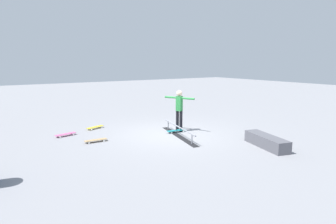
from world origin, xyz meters
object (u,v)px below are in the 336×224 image
at_px(loose_skateboard_natural, 96,140).
at_px(skateboard_main, 176,131).
at_px(skate_ledge, 266,141).
at_px(grind_rail, 179,132).
at_px(loose_skateboard_pink, 66,134).
at_px(skater_main, 179,108).
at_px(loose_skateboard_yellow, 95,127).

bearing_deg(loose_skateboard_natural, skateboard_main, 175.39).
bearing_deg(skate_ledge, skateboard_main, 22.44).
relative_size(skate_ledge, skateboard_main, 2.26).
height_order(grind_rail, loose_skateboard_natural, grind_rail).
relative_size(skateboard_main, loose_skateboard_pink, 0.99).
xyz_separation_m(skater_main, loose_skateboard_yellow, (2.30, 2.78, -0.91)).
bearing_deg(loose_skateboard_natural, loose_skateboard_yellow, -106.18).
relative_size(loose_skateboard_yellow, loose_skateboard_natural, 1.01).
height_order(skate_ledge, loose_skateboard_yellow, skate_ledge).
relative_size(skateboard_main, loose_skateboard_natural, 1.01).
xyz_separation_m(skate_ledge, loose_skateboard_natural, (3.74, 4.62, -0.12)).
bearing_deg(skate_ledge, skater_main, 18.63).
xyz_separation_m(skate_ledge, skater_main, (3.45, 1.16, 0.79)).
xyz_separation_m(grind_rail, loose_skateboard_yellow, (2.97, 2.30, -0.10)).
bearing_deg(loose_skateboard_yellow, loose_skateboard_pink, 1.90).
distance_m(skate_ledge, loose_skateboard_natural, 5.94).
relative_size(grind_rail, loose_skateboard_natural, 3.83).
xyz_separation_m(loose_skateboard_yellow, loose_skateboard_natural, (-2.01, 0.68, 0.00)).
height_order(grind_rail, skateboard_main, grind_rail).
relative_size(skater_main, skateboard_main, 2.08).
bearing_deg(grind_rail, skateboard_main, -13.10).
bearing_deg(loose_skateboard_yellow, skateboard_main, 116.50).
distance_m(grind_rail, skateboard_main, 0.63).
height_order(skateboard_main, loose_skateboard_pink, same).
distance_m(skater_main, loose_skateboard_pink, 4.59).
height_order(loose_skateboard_yellow, loose_skateboard_pink, same).
xyz_separation_m(loose_skateboard_natural, loose_skateboard_pink, (1.45, 0.69, 0.00)).
xyz_separation_m(skate_ledge, skateboard_main, (3.34, 1.38, -0.12)).
distance_m(skateboard_main, loose_skateboard_pink, 4.35).
distance_m(skater_main, skateboard_main, 0.94).
height_order(skate_ledge, loose_skateboard_pink, skate_ledge).
relative_size(skater_main, loose_skateboard_natural, 2.10).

